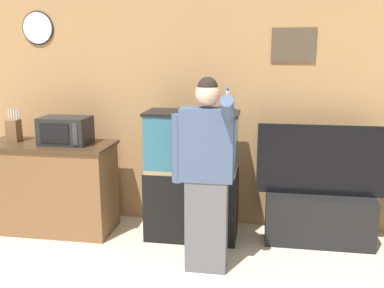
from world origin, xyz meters
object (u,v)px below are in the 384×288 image
at_px(tv_on_stand, 319,208).
at_px(person_standing, 206,173).
at_px(counter_island, 51,187).
at_px(knife_block, 14,130).
at_px(microwave, 66,130).
at_px(aquarium_on_stand, 192,176).

relative_size(tv_on_stand, person_standing, 0.75).
bearing_deg(counter_island, knife_block, 174.66).
height_order(tv_on_stand, person_standing, person_standing).
bearing_deg(person_standing, knife_block, 163.63).
relative_size(microwave, knife_block, 1.45).
xyz_separation_m(microwave, tv_on_stand, (2.55, 0.13, -0.72)).
distance_m(aquarium_on_stand, person_standing, 0.72).
bearing_deg(aquarium_on_stand, person_standing, -70.72).
bearing_deg(counter_island, person_standing, -18.76).
bearing_deg(person_standing, microwave, 158.96).
relative_size(knife_block, person_standing, 0.20).
relative_size(counter_island, person_standing, 0.80).
bearing_deg(microwave, tv_on_stand, 2.88).
bearing_deg(tv_on_stand, microwave, -177.12).
bearing_deg(tv_on_stand, aquarium_on_stand, -177.05).
bearing_deg(microwave, aquarium_on_stand, 2.82).
relative_size(counter_island, tv_on_stand, 1.07).
relative_size(counter_island, microwave, 2.74).
distance_m(counter_island, tv_on_stand, 2.75).
bearing_deg(microwave, counter_island, -179.94).
xyz_separation_m(aquarium_on_stand, tv_on_stand, (1.26, 0.06, -0.29)).
distance_m(counter_island, microwave, 0.64).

